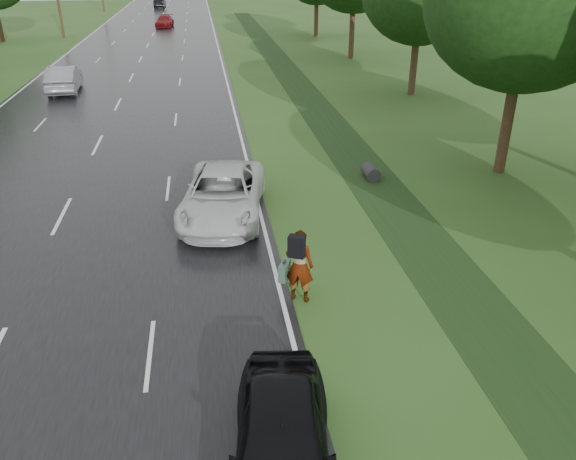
% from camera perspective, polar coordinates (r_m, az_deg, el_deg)
% --- Properties ---
extents(road, '(14.00, 180.00, 0.04)m').
position_cam_1_polar(road, '(56.22, -14.30, 17.29)').
color(road, black).
rests_on(road, ground).
extents(edge_stripe_east, '(0.12, 180.00, 0.01)m').
position_cam_1_polar(edge_stripe_east, '(56.02, -7.09, 17.86)').
color(edge_stripe_east, silver).
rests_on(edge_stripe_east, road).
extents(edge_stripe_west, '(0.12, 180.00, 0.01)m').
position_cam_1_polar(edge_stripe_west, '(57.23, -21.31, 16.53)').
color(edge_stripe_west, silver).
rests_on(edge_stripe_west, road).
extents(center_line, '(0.12, 180.00, 0.01)m').
position_cam_1_polar(center_line, '(56.22, -14.30, 17.31)').
color(center_line, silver).
rests_on(center_line, road).
extents(drainage_ditch, '(2.20, 120.00, 0.56)m').
position_cam_1_polar(drainage_ditch, '(30.89, 3.83, 11.10)').
color(drainage_ditch, '#173313').
rests_on(drainage_ditch, ground).
extents(pedestrian, '(0.98, 1.03, 2.01)m').
position_cam_1_polar(pedestrian, '(14.22, 1.06, -3.57)').
color(pedestrian, '#A5998C').
rests_on(pedestrian, ground).
extents(white_pickup, '(3.43, 5.93, 1.56)m').
position_cam_1_polar(white_pickup, '(19.05, -6.64, 3.60)').
color(white_pickup, silver).
rests_on(white_pickup, road).
extents(dark_sedan, '(2.24, 4.41, 1.44)m').
position_cam_1_polar(dark_sedan, '(10.04, -0.58, -20.81)').
color(dark_sedan, black).
rests_on(dark_sedan, road).
extents(silver_sedan, '(2.05, 5.07, 1.64)m').
position_cam_1_polar(silver_sedan, '(40.03, -21.80, 14.08)').
color(silver_sedan, gray).
rests_on(silver_sedan, road).
extents(far_car_red, '(2.26, 4.71, 1.32)m').
position_cam_1_polar(far_car_red, '(73.83, -12.43, 20.00)').
color(far_car_red, maroon).
rests_on(far_car_red, road).
extents(far_car_dark, '(1.79, 4.64, 1.51)m').
position_cam_1_polar(far_car_dark, '(100.92, -12.90, 21.57)').
color(far_car_dark, black).
rests_on(far_car_dark, road).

